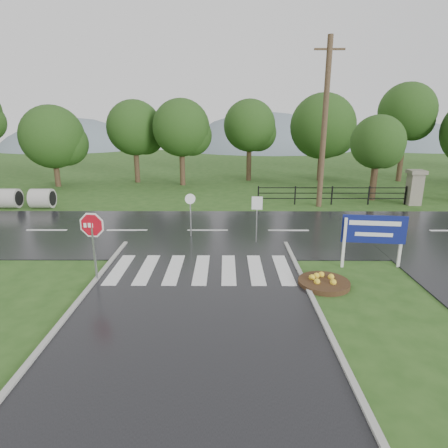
{
  "coord_description": "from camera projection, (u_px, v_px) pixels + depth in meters",
  "views": [
    {
      "loc": [
        0.88,
        -7.73,
        5.38
      ],
      "look_at": [
        0.83,
        6.0,
        1.5
      ],
      "focal_mm": 30.0,
      "sensor_mm": 36.0,
      "label": 1
    }
  ],
  "objects": [
    {
      "name": "ground",
      "position": [
        188.0,
        353.0,
        8.91
      ],
      "size": [
        120.0,
        120.0,
        0.0
      ],
      "primitive_type": "plane",
      "color": "#284D19",
      "rests_on": "ground"
    },
    {
      "name": "stop_sign",
      "position": [
        92.0,
        231.0,
        12.34
      ],
      "size": [
        1.14,
        0.18,
        2.58
      ],
      "color": "#939399",
      "rests_on": "ground"
    },
    {
      "name": "flower_bed",
      "position": [
        324.0,
        282.0,
        12.47
      ],
      "size": [
        1.7,
        1.7,
        0.34
      ],
      "color": "#332111",
      "rests_on": "ground"
    },
    {
      "name": "hills",
      "position": [
        238.0,
        226.0,
        75.67
      ],
      "size": [
        102.0,
        48.0,
        48.0
      ],
      "color": "slate",
      "rests_on": "ground"
    },
    {
      "name": "entrance_tree_left",
      "position": [
        378.0,
        142.0,
        24.65
      ],
      "size": [
        3.52,
        3.52,
        5.66
      ],
      "color": "#3D2B1C",
      "rests_on": "ground"
    },
    {
      "name": "estate_billboard",
      "position": [
        374.0,
        232.0,
        13.69
      ],
      "size": [
        2.28,
        0.34,
        2.0
      ],
      "color": "silver",
      "rests_on": "ground"
    },
    {
      "name": "reg_sign_round",
      "position": [
        190.0,
        210.0,
        17.25
      ],
      "size": [
        0.47,
        0.14,
        2.08
      ],
      "color": "#939399",
      "rests_on": "ground"
    },
    {
      "name": "fence_west",
      "position": [
        332.0,
        194.0,
        24.08
      ],
      "size": [
        9.58,
        0.08,
        1.2
      ],
      "color": "black",
      "rests_on": "ground"
    },
    {
      "name": "main_road",
      "position": [
        208.0,
        231.0,
        18.53
      ],
      "size": [
        90.0,
        8.0,
        0.04
      ],
      "primitive_type": "cube",
      "color": "black",
      "rests_on": "ground"
    },
    {
      "name": "crosswalk",
      "position": [
        201.0,
        269.0,
        13.7
      ],
      "size": [
        6.5,
        2.8,
        0.02
      ],
      "color": "silver",
      "rests_on": "ground"
    },
    {
      "name": "reg_sign_small",
      "position": [
        257.0,
        210.0,
        16.35
      ],
      "size": [
        0.47,
        0.08,
        2.13
      ],
      "color": "#939399",
      "rests_on": "ground"
    },
    {
      "name": "pillar_west",
      "position": [
        415.0,
        187.0,
        23.93
      ],
      "size": [
        1.0,
        1.0,
        2.24
      ],
      "color": "gray",
      "rests_on": "ground"
    },
    {
      "name": "utility_pole_east",
      "position": [
        324.0,
        124.0,
        22.42
      ],
      "size": [
        1.77,
        0.33,
        9.97
      ],
      "color": "#473523",
      "rests_on": "ground"
    },
    {
      "name": "treeline",
      "position": [
        227.0,
        184.0,
        32.0
      ],
      "size": [
        83.2,
        5.2,
        10.0
      ],
      "color": "#1B3B12",
      "rests_on": "ground"
    }
  ]
}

